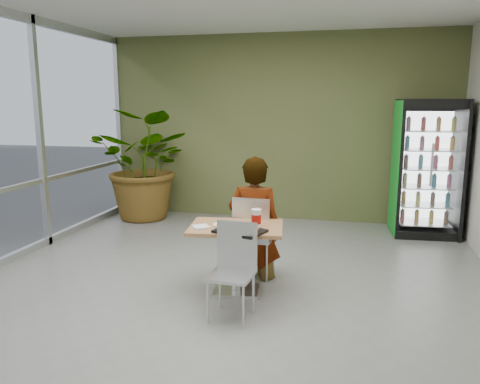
# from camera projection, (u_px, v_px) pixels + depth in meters

# --- Properties ---
(ground) EXTENTS (7.00, 7.00, 0.00)m
(ground) POSITION_uv_depth(u_px,v_px,m) (225.00, 294.00, 5.07)
(ground) COLOR gray
(ground) RESTS_ON ground
(room_envelope) EXTENTS (6.00, 7.00, 3.20)m
(room_envelope) POSITION_uv_depth(u_px,v_px,m) (224.00, 147.00, 4.77)
(room_envelope) COLOR beige
(room_envelope) RESTS_ON ground
(dining_table) EXTENTS (1.06, 0.81, 0.75)m
(dining_table) POSITION_uv_depth(u_px,v_px,m) (236.00, 245.00, 5.02)
(dining_table) COLOR #A57A46
(dining_table) RESTS_ON ground
(chair_far) EXTENTS (0.46, 0.46, 0.98)m
(chair_far) POSITION_uv_depth(u_px,v_px,m) (253.00, 231.00, 5.43)
(chair_far) COLOR silver
(chair_far) RESTS_ON ground
(chair_near) EXTENTS (0.43, 0.43, 0.91)m
(chair_near) POSITION_uv_depth(u_px,v_px,m) (234.00, 262.00, 4.49)
(chair_near) COLOR silver
(chair_near) RESTS_ON ground
(seated_woman) EXTENTS (0.66, 0.45, 1.74)m
(seated_woman) POSITION_uv_depth(u_px,v_px,m) (254.00, 230.00, 5.48)
(seated_woman) COLOR black
(seated_woman) RESTS_ON ground
(pizza_plate) EXTENTS (0.36, 0.29, 0.03)m
(pizza_plate) POSITION_uv_depth(u_px,v_px,m) (225.00, 224.00, 5.00)
(pizza_plate) COLOR white
(pizza_plate) RESTS_ON dining_table
(soda_cup) EXTENTS (0.11, 0.11, 0.19)m
(soda_cup) POSITION_uv_depth(u_px,v_px,m) (256.00, 218.00, 4.93)
(soda_cup) COLOR white
(soda_cup) RESTS_ON dining_table
(napkin_stack) EXTENTS (0.23, 0.23, 0.02)m
(napkin_stack) POSITION_uv_depth(u_px,v_px,m) (201.00, 227.00, 4.89)
(napkin_stack) COLOR white
(napkin_stack) RESTS_ON dining_table
(cafeteria_tray) EXTENTS (0.56, 0.48, 0.03)m
(cafeteria_tray) POSITION_uv_depth(u_px,v_px,m) (240.00, 231.00, 4.72)
(cafeteria_tray) COLOR black
(cafeteria_tray) RESTS_ON dining_table
(beverage_fridge) EXTENTS (1.01, 0.80, 2.09)m
(beverage_fridge) POSITION_uv_depth(u_px,v_px,m) (427.00, 168.00, 7.16)
(beverage_fridge) COLOR black
(beverage_fridge) RESTS_ON ground
(potted_plant) EXTENTS (1.86, 1.64, 1.93)m
(potted_plant) POSITION_uv_depth(u_px,v_px,m) (147.00, 165.00, 8.20)
(potted_plant) COLOR #2A692C
(potted_plant) RESTS_ON ground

